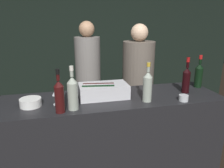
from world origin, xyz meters
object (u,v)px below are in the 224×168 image
(rose_wine_bottle, at_px, (148,85))
(ice_bin_with_bottles, at_px, (103,90))
(wine_glass, at_px, (57,92))
(bowl_white, at_px, (31,102))
(red_wine_bottle_tall, at_px, (186,79))
(white_wine_bottle, at_px, (73,92))
(person_blond_tee, at_px, (88,76))
(person_in_hoodie, at_px, (138,85))
(candle_votive, at_px, (184,98))
(red_wine_bottle_burgundy, at_px, (199,74))
(red_wine_bottle_black_foil, at_px, (59,95))

(rose_wine_bottle, bearing_deg, ice_bin_with_bottles, 152.70)
(wine_glass, height_order, rose_wine_bottle, rose_wine_bottle)
(bowl_white, xyz_separation_m, red_wine_bottle_tall, (1.42, 0.02, 0.10))
(white_wine_bottle, relative_size, person_blond_tee, 0.20)
(rose_wine_bottle, height_order, person_in_hoodie, person_in_hoodie)
(red_wine_bottle_tall, height_order, person_in_hoodie, person_in_hoodie)
(candle_votive, relative_size, red_wine_bottle_burgundy, 0.24)
(white_wine_bottle, bearing_deg, red_wine_bottle_burgundy, 12.59)
(wine_glass, relative_size, person_blond_tee, 0.08)
(rose_wine_bottle, distance_m, white_wine_bottle, 0.63)
(red_wine_bottle_black_foil, relative_size, white_wine_bottle, 0.97)
(candle_votive, bearing_deg, red_wine_bottle_black_foil, 179.71)
(red_wine_bottle_tall, bearing_deg, red_wine_bottle_burgundy, 30.00)
(red_wine_bottle_tall, bearing_deg, person_blond_tee, 122.99)
(rose_wine_bottle, bearing_deg, red_wine_bottle_tall, 16.28)
(candle_votive, bearing_deg, bowl_white, 171.92)
(red_wine_bottle_black_foil, relative_size, person_in_hoodie, 0.20)
(red_wine_bottle_burgundy, relative_size, person_in_hoodie, 0.20)
(bowl_white, height_order, red_wine_bottle_tall, red_wine_bottle_tall)
(red_wine_bottle_black_foil, bearing_deg, wine_glass, 97.43)
(ice_bin_with_bottles, height_order, rose_wine_bottle, rose_wine_bottle)
(red_wine_bottle_burgundy, bearing_deg, ice_bin_with_bottles, -175.76)
(candle_votive, bearing_deg, wine_glass, 170.94)
(white_wine_bottle, distance_m, person_in_hoodie, 1.29)
(wine_glass, distance_m, red_wine_bottle_black_foil, 0.17)
(rose_wine_bottle, distance_m, red_wine_bottle_burgundy, 0.72)
(bowl_white, xyz_separation_m, person_in_hoodie, (1.21, 0.77, -0.16))
(red_wine_bottle_burgundy, bearing_deg, bowl_white, -174.79)
(white_wine_bottle, bearing_deg, wine_glass, 133.36)
(red_wine_bottle_black_foil, xyz_separation_m, person_blond_tee, (0.39, 1.41, -0.24))
(person_blond_tee, bearing_deg, red_wine_bottle_burgundy, -18.08)
(candle_votive, relative_size, person_blond_tee, 0.05)
(candle_votive, xyz_separation_m, red_wine_bottle_tall, (0.14, 0.20, 0.11))
(person_blond_tee, bearing_deg, wine_glass, -79.47)
(rose_wine_bottle, height_order, person_blond_tee, person_blond_tee)
(person_blond_tee, bearing_deg, ice_bin_with_bottles, -61.83)
(ice_bin_with_bottles, height_order, person_in_hoodie, person_in_hoodie)
(white_wine_bottle, bearing_deg, person_in_hoodie, 46.21)
(person_blond_tee, bearing_deg, white_wine_bottle, -73.03)
(red_wine_bottle_tall, height_order, white_wine_bottle, white_wine_bottle)
(red_wine_bottle_burgundy, xyz_separation_m, white_wine_bottle, (-1.31, -0.29, 0.01))
(candle_votive, xyz_separation_m, rose_wine_bottle, (-0.31, 0.07, 0.11))
(wine_glass, xyz_separation_m, rose_wine_bottle, (0.76, -0.10, 0.03))
(ice_bin_with_bottles, relative_size, wine_glass, 3.01)
(bowl_white, distance_m, red_wine_bottle_black_foil, 0.31)
(red_wine_bottle_tall, xyz_separation_m, person_in_hoodie, (-0.21, 0.74, -0.26))
(candle_votive, xyz_separation_m, red_wine_bottle_black_foil, (-1.05, 0.01, 0.11))
(candle_votive, relative_size, person_in_hoodie, 0.05)
(wine_glass, height_order, red_wine_bottle_tall, red_wine_bottle_tall)
(wine_glass, relative_size, red_wine_bottle_tall, 0.42)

